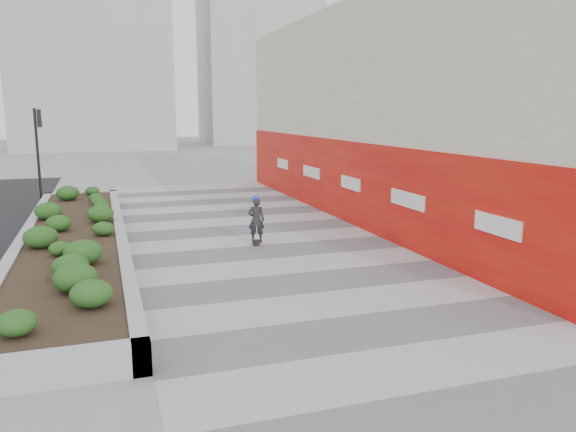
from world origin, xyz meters
name	(u,v)px	position (x,y,z in m)	size (l,w,h in m)	color
ground	(338,307)	(0.00, 0.00, 0.00)	(160.00, 160.00, 0.00)	gray
walkway	(292,269)	(0.00, 3.00, 0.01)	(8.00, 36.00, 0.01)	#A8A8AD
building	(413,113)	(6.98, 8.98, 3.98)	(6.04, 24.08, 8.00)	beige
planter	(73,236)	(-5.50, 7.00, 0.42)	(3.00, 18.00, 0.90)	#9E9EA0
traffic_signal_near	(38,140)	(-7.23, 17.50, 2.76)	(0.33, 0.28, 4.20)	black
distant_bldg_north_l	(91,54)	(-5.00, 55.00, 10.00)	(16.00, 12.00, 20.00)	#ADAAA3
distant_bldg_north_r	(259,47)	(15.00, 60.00, 12.00)	(14.00, 10.00, 24.00)	#ADAAA3
manhole_cover	(310,268)	(0.50, 3.00, 0.00)	(0.44, 0.44, 0.01)	#595654
skateboarder	(256,220)	(-0.14, 6.01, 0.78)	(0.58, 0.75, 1.54)	beige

